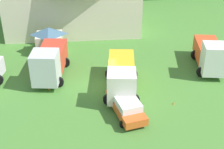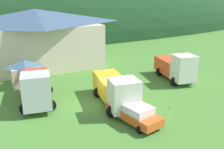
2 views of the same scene
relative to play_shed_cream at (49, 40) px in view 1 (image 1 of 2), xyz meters
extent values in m
plane|color=#477F33|center=(5.72, -8.20, -1.65)|extent=(200.00, 200.00, 0.00)
cube|color=beige|center=(2.82, 7.88, 1.45)|extent=(17.26, 9.89, 6.21)
cube|color=beige|center=(0.00, 0.00, -0.46)|extent=(2.98, 2.60, 2.37)
pyramid|color=#42667F|center=(0.00, 0.00, 1.14)|extent=(3.22, 2.80, 0.83)
cube|color=silver|center=(0.19, -7.69, 0.48)|extent=(2.78, 2.73, 3.17)
cube|color=black|center=(0.17, -7.81, 1.18)|extent=(1.57, 2.10, 1.01)
cube|color=red|center=(0.63, -4.28, -0.03)|extent=(3.04, 4.74, 2.15)
cylinder|color=black|center=(1.27, -7.83, -1.10)|extent=(1.10, 0.30, 1.10)
cylinder|color=black|center=(-0.90, -7.55, -1.10)|extent=(1.10, 0.30, 1.10)
cylinder|color=black|center=(1.80, -3.76, -1.10)|extent=(1.10, 0.30, 1.10)
cylinder|color=black|center=(-0.36, -3.48, -1.10)|extent=(1.10, 0.30, 1.10)
cube|color=silver|center=(7.08, -11.45, 0.32)|extent=(2.76, 2.54, 2.84)
cube|color=black|center=(7.06, -11.56, 0.94)|extent=(1.55, 1.95, 0.91)
cube|color=gold|center=(7.53, -7.61, -0.17)|extent=(3.15, 5.73, 1.86)
cylinder|color=black|center=(8.18, -11.58, -1.10)|extent=(1.10, 0.30, 1.10)
cylinder|color=black|center=(5.98, -11.31, -1.10)|extent=(1.10, 0.30, 1.10)
cylinder|color=black|center=(8.73, -6.92, -1.10)|extent=(1.10, 0.30, 1.10)
cylinder|color=black|center=(6.53, -6.66, -1.10)|extent=(1.10, 0.30, 1.10)
cube|color=white|center=(17.01, -7.42, 0.45)|extent=(2.73, 2.60, 3.10)
cube|color=black|center=(16.99, -7.53, 1.13)|extent=(1.56, 1.98, 0.99)
cube|color=#E04C23|center=(17.54, -4.11, -0.19)|extent=(3.07, 4.77, 1.83)
cylinder|color=black|center=(18.05, -7.58, -1.10)|extent=(1.10, 0.30, 1.10)
cylinder|color=black|center=(15.97, -7.25, -1.10)|extent=(1.10, 0.30, 1.10)
cylinder|color=black|center=(18.68, -3.62, -1.10)|extent=(1.10, 0.30, 1.10)
cylinder|color=black|center=(16.61, -3.29, -1.10)|extent=(1.10, 0.30, 1.10)
cube|color=#DB5C23|center=(7.29, -12.75, -0.96)|extent=(3.14, 5.60, 0.70)
cube|color=silver|center=(7.44, -13.37, -0.30)|extent=(2.25, 2.47, 0.62)
cylinder|color=black|center=(8.55, -14.30, -1.31)|extent=(0.68, 0.24, 0.68)
cylinder|color=black|center=(6.86, -14.70, -1.31)|extent=(0.68, 0.24, 0.68)
cylinder|color=black|center=(7.72, -10.81, -1.31)|extent=(0.68, 0.24, 0.68)
cylinder|color=black|center=(6.03, -11.21, -1.31)|extent=(0.68, 0.24, 0.68)
cone|color=orange|center=(11.83, -11.85, -1.65)|extent=(0.36, 0.36, 0.48)
cone|color=orange|center=(0.37, -8.28, -1.65)|extent=(0.36, 0.36, 0.56)
camera|label=1|loc=(3.85, -35.92, 15.73)|focal=53.00mm
camera|label=2|loc=(-2.34, -29.49, 8.83)|focal=40.23mm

